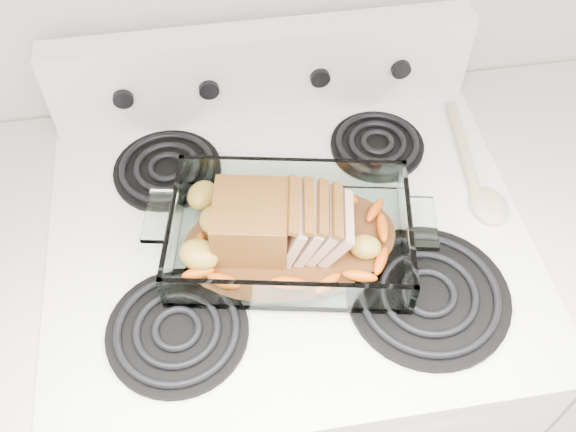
{
  "coord_description": "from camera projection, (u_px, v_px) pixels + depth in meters",
  "views": [
    {
      "loc": [
        -0.1,
        1.04,
        1.79
      ],
      "look_at": [
        -0.0,
        1.64,
        0.99
      ],
      "focal_mm": 40.0,
      "sensor_mm": 36.0,
      "label": 1
    }
  ],
  "objects": [
    {
      "name": "wooden_spoon",
      "position": [
        477.0,
        179.0,
        1.11
      ],
      "size": [
        0.06,
        0.29,
        0.02
      ],
      "rotation": [
        0.0,
        0.0,
        -0.12
      ],
      "color": "beige",
      "rests_on": "electric_range"
    },
    {
      "name": "pork_roast",
      "position": [
        270.0,
        227.0,
        0.98
      ],
      "size": [
        0.21,
        0.11,
        0.09
      ],
      "rotation": [
        0.0,
        0.0,
        0.18
      ],
      "color": "brown",
      "rests_on": "baking_dish"
    },
    {
      "name": "baking_dish",
      "position": [
        290.0,
        237.0,
        1.01
      ],
      "size": [
        0.37,
        0.24,
        0.07
      ],
      "rotation": [
        0.0,
        0.0,
        -0.19
      ],
      "color": "white",
      "rests_on": "electric_range"
    },
    {
      "name": "roast_vegetables",
      "position": [
        284.0,
        217.0,
        1.03
      ],
      "size": [
        0.34,
        0.19,
        0.04
      ],
      "rotation": [
        0.0,
        0.0,
        -0.26
      ],
      "color": "#D24900",
      "rests_on": "baking_dish"
    },
    {
      "name": "electric_range",
      "position": [
        288.0,
        351.0,
        1.42
      ],
      "size": [
        0.78,
        0.7,
        1.12
      ],
      "color": "white",
      "rests_on": "ground"
    },
    {
      "name": "counter_right",
      "position": [
        570.0,
        312.0,
        1.49
      ],
      "size": [
        0.58,
        0.68,
        0.93
      ],
      "color": "silver",
      "rests_on": "ground"
    }
  ]
}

